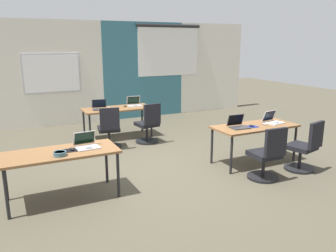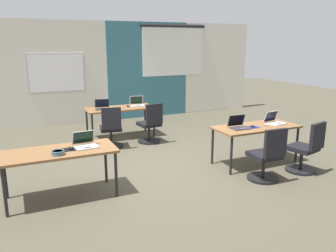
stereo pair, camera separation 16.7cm
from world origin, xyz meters
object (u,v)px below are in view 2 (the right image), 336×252
laptop_near_right_end (275,121)px  snack_bowl (58,152)px  laptop_near_left_inner (85,144)px  chair_far_left (111,131)px  mouse_far_right (128,106)px  laptop_near_right_inner (239,125)px  laptop_far_right (137,104)px  desk_near_right (256,129)px  mouse_near_right_end (266,125)px  desk_near_left (59,155)px  mouse_near_left_inner (70,148)px  mouse_near_right_inner (253,126)px  chair_far_right (151,126)px  laptop_far_left (102,107)px  desk_far_center (120,110)px  chair_near_right_end (306,152)px  chair_near_right_inner (267,159)px  mouse_far_left (112,107)px

laptop_near_right_end → snack_bowl: laptop_near_right_end is taller
laptop_near_left_inner → chair_far_left: laptop_near_left_inner is taller
mouse_far_right → laptop_near_right_inner: (1.16, -2.83, 0.03)m
laptop_far_right → desk_near_right: bearing=-58.9°
laptop_near_left_inner → mouse_near_right_end: size_ratio=3.33×
desk_near_left → mouse_far_right: mouse_far_right is taller
laptop_near_right_inner → mouse_near_left_inner: bearing=-177.0°
mouse_near_right_inner → snack_bowl: (-3.42, -0.14, 0.01)m
chair_far_right → laptop_far_left: laptop_far_left is taller
desk_near_right → snack_bowl: size_ratio=9.01×
mouse_far_right → laptop_near_right_end: laptop_near_right_end is taller
desk_near_left → desk_near_right: same height
desk_far_center → laptop_near_right_inner: (1.37, -2.79, 0.11)m
desk_far_center → mouse_near_right_inner: 3.28m
chair_near_right_end → laptop_near_left_inner: bearing=-25.8°
mouse_near_right_inner → laptop_near_right_end: laptop_near_right_end is taller
desk_near_right → chair_near_right_inner: bearing=-115.8°
desk_near_left → laptop_far_right: laptop_far_right is taller
mouse_far_right → chair_far_left: (-0.65, -0.80, -0.36)m
laptop_far_right → laptop_far_left: size_ratio=0.96×
mouse_far_left → snack_bowl: bearing=-117.9°
laptop_far_right → mouse_far_left: size_ratio=3.21×
laptop_near_left_inner → laptop_near_right_inner: (2.74, -0.02, 0.00)m
mouse_far_right → chair_far_right: bearing=-70.8°
laptop_near_left_inner → mouse_far_right: size_ratio=3.33×
mouse_far_left → laptop_near_right_end: 3.68m
chair_far_left → chair_near_right_end: 3.87m
mouse_near_left_inner → laptop_near_right_end: 3.79m
desk_near_right → snack_bowl: snack_bowl is taller
desk_near_left → mouse_near_right_end: (3.69, -0.03, 0.08)m
laptop_near_right_end → laptop_far_left: bearing=123.4°
laptop_near_right_end → chair_near_right_inner: bearing=-146.2°
chair_far_right → desk_near_right: bearing=114.6°
chair_far_left → mouse_near_right_inner: 2.97m
desk_near_left → laptop_far_left: size_ratio=4.23×
chair_far_right → chair_near_right_end: size_ratio=1.00×
laptop_near_left_inner → chair_near_right_end: 3.73m
desk_near_left → chair_near_right_inner: 3.24m
desk_near_left → mouse_far_left: mouse_far_left is taller
laptop_near_right_inner → desk_far_center: bearing=118.7°
mouse_far_left → snack_bowl: size_ratio=0.64×
desk_near_right → chair_near_right_inner: size_ratio=1.74×
mouse_near_right_end → mouse_near_right_inner: bearing=-177.4°
snack_bowl → mouse_near_left_inner: bearing=42.0°
chair_far_right → laptop_far_left: (-0.89, 0.75, 0.39)m
mouse_near_left_inner → laptop_far_left: size_ratio=0.29×
chair_near_right_end → snack_bowl: (-4.04, 0.55, 0.38)m
mouse_far_right → mouse_near_right_end: bearing=-58.8°
laptop_far_right → laptop_near_right_inner: bearing=-65.4°
laptop_near_left_inner → mouse_near_right_inner: 3.00m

